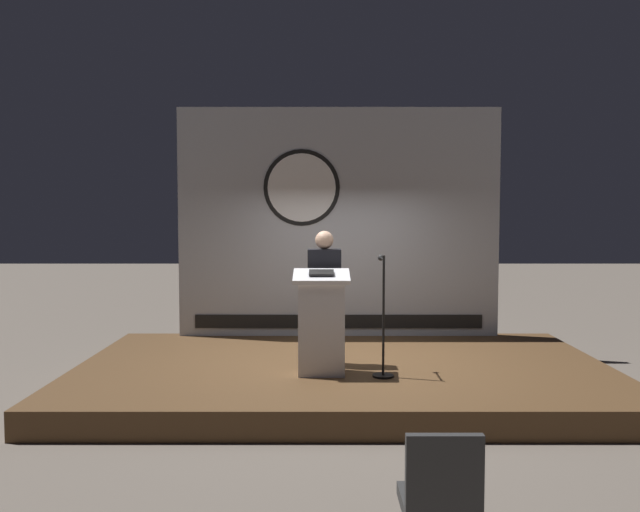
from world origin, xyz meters
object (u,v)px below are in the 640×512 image
(speaker_person, at_px, (323,297))
(podium, at_px, (320,323))
(audience_chair_left, at_px, (439,494))
(microphone_stand, at_px, (382,334))

(speaker_person, bearing_deg, podium, -94.30)
(speaker_person, distance_m, audience_chair_left, 4.29)
(podium, bearing_deg, speaker_person, 85.70)
(speaker_person, xyz_separation_m, microphone_stand, (0.66, -0.58, -0.35))
(microphone_stand, distance_m, audience_chair_left, 3.63)
(speaker_person, height_order, audience_chair_left, speaker_person)
(speaker_person, relative_size, audience_chair_left, 1.82)
(audience_chair_left, bearing_deg, speaker_person, 98.81)
(podium, height_order, audience_chair_left, podium)
(podium, distance_m, audience_chair_left, 3.79)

